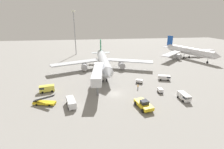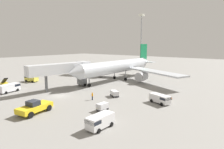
% 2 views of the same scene
% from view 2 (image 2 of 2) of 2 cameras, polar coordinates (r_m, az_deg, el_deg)
% --- Properties ---
extents(ground_plane, '(300.00, 300.00, 0.00)m').
position_cam_2_polar(ground_plane, '(47.80, -15.29, -6.17)').
color(ground_plane, gray).
extents(airplane_at_gate, '(47.71, 42.78, 12.35)m').
position_cam_2_polar(airplane_at_gate, '(65.60, 2.19, 2.31)').
color(airplane_at_gate, silver).
rests_on(airplane_at_gate, ground).
extents(jet_bridge, '(5.48, 18.18, 7.25)m').
position_cam_2_polar(jet_bridge, '(53.75, -14.11, 1.45)').
color(jet_bridge, silver).
rests_on(jet_bridge, ground).
extents(pushback_tug, '(3.93, 6.68, 2.38)m').
position_cam_2_polar(pushback_tug, '(37.39, -22.15, -9.04)').
color(pushback_tug, yellow).
rests_on(pushback_tug, ground).
extents(belt_loader_truck, '(6.49, 3.39, 3.04)m').
position_cam_2_polar(belt_loader_truck, '(63.73, -29.37, -2.55)').
color(belt_loader_truck, yellow).
rests_on(belt_loader_truck, ground).
extents(service_van_far_right, '(3.24, 5.69, 2.10)m').
position_cam_2_polar(service_van_far_right, '(56.10, -28.31, -3.43)').
color(service_van_far_right, white).
rests_on(service_van_far_right, ground).
extents(service_van_outer_left, '(2.20, 4.60, 2.03)m').
position_cam_2_polar(service_van_outer_left, '(28.86, -3.69, -13.65)').
color(service_van_outer_left, white).
rests_on(service_van_outer_left, ground).
extents(service_van_rear_left, '(4.93, 2.76, 2.22)m').
position_cam_2_polar(service_van_rear_left, '(68.38, -23.06, -0.95)').
color(service_van_rear_left, '#E5DB4C').
rests_on(service_van_rear_left, ground).
extents(service_van_near_right, '(4.92, 3.20, 1.87)m').
position_cam_2_polar(service_van_near_right, '(41.35, 14.25, -6.96)').
color(service_van_near_right, white).
rests_on(service_van_near_right, ground).
extents(baggage_cart_mid_right, '(2.80, 2.41, 1.38)m').
position_cam_2_polar(baggage_cart_mid_right, '(45.39, 0.74, -5.64)').
color(baggage_cart_mid_right, '#38383D').
rests_on(baggage_cart_mid_right, ground).
extents(baggage_cart_rear_right, '(1.40, 2.26, 1.41)m').
position_cam_2_polar(baggage_cart_rear_right, '(36.14, -2.89, -9.52)').
color(baggage_cart_rear_right, '#38383D').
rests_on(baggage_cart_rear_right, ground).
extents(ground_crew_worker_foreground, '(0.48, 0.48, 1.78)m').
position_cam_2_polar(ground_crew_worker_foreground, '(42.91, -5.92, -6.33)').
color(ground_crew_worker_foreground, '#1E2333').
rests_on(ground_crew_worker_foreground, ground).
extents(safety_cone_alpha, '(0.38, 0.38, 0.58)m').
position_cam_2_polar(safety_cone_alpha, '(45.58, 17.41, -6.64)').
color(safety_cone_alpha, black).
rests_on(safety_cone_alpha, ground).
extents(apron_light_mast, '(2.40, 2.40, 28.15)m').
position_cam_2_polar(apron_light_mast, '(106.79, 8.76, 12.71)').
color(apron_light_mast, '#93969B').
rests_on(apron_light_mast, ground).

